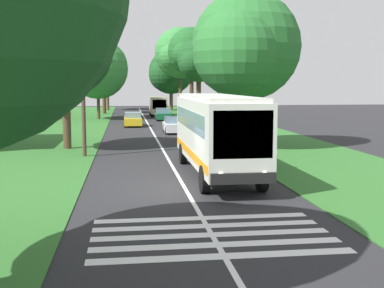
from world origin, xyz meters
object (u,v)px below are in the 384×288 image
(trailing_car_1, at_px, (133,120))
(utility_pole, at_px, (83,84))
(roadside_tree_left_1, at_px, (62,51))
(roadside_tree_right_4, at_px, (179,54))
(coach_bus, at_px, (216,129))
(trailing_car_0, at_px, (174,125))
(roadside_tree_left_2, at_px, (97,70))
(roadside_tree_right_0, at_px, (170,73))
(roadside_tree_right_3, at_px, (243,49))
(trailing_minibus_0, at_px, (158,104))
(roadside_tree_left_4, at_px, (102,63))
(roadside_tree_right_2, at_px, (191,53))
(pedestrian, at_px, (273,152))
(roadside_tree_right_1, at_px, (198,62))
(roadside_tree_left_0, at_px, (106,65))
(trailing_car_2, at_px, (163,114))

(trailing_car_1, relative_size, utility_pole, 0.53)
(roadside_tree_left_1, height_order, roadside_tree_right_4, roadside_tree_right_4)
(coach_bus, relative_size, trailing_car_0, 2.60)
(roadside_tree_left_2, bearing_deg, roadside_tree_right_0, -28.66)
(roadside_tree_right_0, xyz_separation_m, roadside_tree_right_3, (-48.79, -0.57, 0.55))
(coach_bus, xyz_separation_m, utility_pole, (6.82, 6.60, 2.11))
(trailing_minibus_0, bearing_deg, trailing_car_0, 179.76)
(trailing_minibus_0, bearing_deg, roadside_tree_left_4, 51.24)
(roadside_tree_right_2, distance_m, pedestrian, 39.53)
(roadside_tree_left_1, height_order, roadside_tree_left_2, roadside_tree_left_2)
(roadside_tree_left_2, relative_size, roadside_tree_right_1, 1.08)
(roadside_tree_right_3, distance_m, utility_pole, 10.93)
(roadside_tree_right_4, bearing_deg, roadside_tree_left_0, 45.43)
(trailing_minibus_0, bearing_deg, roadside_tree_right_0, -11.16)
(roadside_tree_left_1, bearing_deg, roadside_tree_left_2, -1.19)
(roadside_tree_left_2, bearing_deg, trailing_car_1, -159.89)
(roadside_tree_left_0, xyz_separation_m, roadside_tree_right_0, (-1.94, -10.24, -1.34))
(roadside_tree_right_2, bearing_deg, trailing_car_2, 129.67)
(coach_bus, relative_size, utility_pole, 1.37)
(trailing_car_0, bearing_deg, roadside_tree_left_0, 10.31)
(pedestrian, bearing_deg, roadside_tree_left_2, 15.27)
(utility_pole, xyz_separation_m, pedestrian, (-6.10, -9.61, -3.35))
(trailing_car_0, bearing_deg, pedestrian, -171.63)
(coach_bus, height_order, pedestrian, coach_bus)
(pedestrian, bearing_deg, roadside_tree_right_4, -0.75)
(roadside_tree_left_1, xyz_separation_m, roadside_tree_right_1, (19.42, -11.63, 0.23))
(roadside_tree_left_1, distance_m, roadside_tree_right_4, 41.14)
(roadside_tree_right_2, bearing_deg, utility_pole, 162.15)
(trailing_car_1, bearing_deg, trailing_minibus_0, -12.64)
(trailing_car_2, xyz_separation_m, roadside_tree_right_3, (-26.51, -3.33, 5.91))
(roadside_tree_right_1, bearing_deg, trailing_car_1, 105.49)
(roadside_tree_right_4, bearing_deg, trailing_car_2, 165.92)
(trailing_car_0, height_order, roadside_tree_left_1, roadside_tree_left_1)
(roadside_tree_left_0, bearing_deg, roadside_tree_right_4, -134.57)
(roadside_tree_right_2, xyz_separation_m, utility_pole, (-32.75, 10.55, -3.87))
(roadside_tree_right_4, distance_m, utility_pole, 44.62)
(roadside_tree_right_3, bearing_deg, roadside_tree_right_4, -0.08)
(roadside_tree_right_2, relative_size, roadside_tree_right_4, 0.90)
(roadside_tree_right_3, height_order, roadside_tree_right_4, roadside_tree_right_4)
(coach_bus, height_order, roadside_tree_left_1, roadside_tree_left_1)
(trailing_car_1, relative_size, roadside_tree_right_0, 0.44)
(roadside_tree_right_2, bearing_deg, roadside_tree_right_1, 177.12)
(trailing_car_2, bearing_deg, trailing_car_1, 155.99)
(roadside_tree_left_1, xyz_separation_m, roadside_tree_left_2, (28.74, -0.60, -0.45))
(trailing_car_0, distance_m, roadside_tree_right_3, 12.77)
(roadside_tree_left_4, distance_m, utility_pole, 43.55)
(roadside_tree_left_2, bearing_deg, coach_bus, -169.14)
(trailing_car_0, distance_m, trailing_car_2, 15.75)
(roadside_tree_left_2, height_order, roadside_tree_right_3, roadside_tree_right_3)
(roadside_tree_left_4, bearing_deg, roadside_tree_left_1, 178.77)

